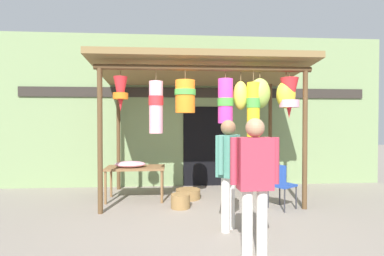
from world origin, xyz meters
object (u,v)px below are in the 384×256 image
(flower_heap_on_table, at_px, (131,164))
(wicker_basket_spare, at_px, (188,194))
(display_table, at_px, (135,171))
(customer_foreground, at_px, (255,176))
(wicker_basket_by_table, at_px, (180,201))
(folding_chair, at_px, (280,182))
(vendor_in_orange, at_px, (228,165))

(flower_heap_on_table, relative_size, wicker_basket_spare, 1.21)
(flower_heap_on_table, bearing_deg, display_table, 31.48)
(customer_foreground, bearing_deg, wicker_basket_by_table, 110.54)
(folding_chair, xyz_separation_m, wicker_basket_by_table, (-1.83, 0.22, -0.37))
(wicker_basket_spare, bearing_deg, vendor_in_orange, -75.54)
(display_table, distance_m, flower_heap_on_table, 0.17)
(flower_heap_on_table, xyz_separation_m, folding_chair, (2.82, -0.82, -0.25))
(display_table, height_order, vendor_in_orange, vendor_in_orange)
(vendor_in_orange, xyz_separation_m, customer_foreground, (0.13, -0.94, 0.01))
(vendor_in_orange, bearing_deg, wicker_basket_by_table, 119.09)
(folding_chair, bearing_deg, wicker_basket_spare, 151.51)
(wicker_basket_by_table, bearing_deg, customer_foreground, -69.46)
(display_table, relative_size, folding_chair, 1.43)
(display_table, height_order, customer_foreground, customer_foreground)
(folding_chair, relative_size, wicker_basket_by_table, 2.33)
(flower_heap_on_table, distance_m, wicker_basket_spare, 1.35)
(wicker_basket_spare, relative_size, vendor_in_orange, 0.31)
(flower_heap_on_table, relative_size, vendor_in_orange, 0.38)
(display_table, xyz_separation_m, flower_heap_on_table, (-0.09, -0.05, 0.14))
(folding_chair, height_order, vendor_in_orange, vendor_in_orange)
(folding_chair, height_order, wicker_basket_by_table, folding_chair)
(wicker_basket_spare, bearing_deg, flower_heap_on_table, -176.56)
(flower_heap_on_table, relative_size, folding_chair, 0.74)
(vendor_in_orange, height_order, customer_foreground, customer_foreground)
(flower_heap_on_table, distance_m, vendor_in_orange, 2.46)
(display_table, distance_m, wicker_basket_by_table, 1.22)
(customer_foreground, bearing_deg, flower_heap_on_table, 123.23)
(vendor_in_orange, bearing_deg, flower_heap_on_table, 132.68)
(vendor_in_orange, relative_size, customer_foreground, 0.99)
(flower_heap_on_table, xyz_separation_m, vendor_in_orange, (1.66, -1.80, 0.22))
(display_table, height_order, folding_chair, folding_chair)
(flower_heap_on_table, bearing_deg, vendor_in_orange, -47.32)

